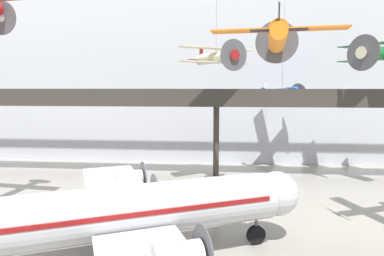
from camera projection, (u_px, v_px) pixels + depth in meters
hangar_back_wall at (218, 73)px, 48.09m from camera, size 140.00×3.00×25.22m
mezzanine_walkway at (216, 103)px, 39.33m from camera, size 110.00×3.20×10.46m
airliner_silver_main at (116, 214)px, 19.98m from camera, size 23.68×27.83×9.33m
suspended_plane_cream_biplane at (216, 58)px, 35.16m from camera, size 7.82×7.15×8.76m
suspended_plane_orange_highwing at (278, 37)px, 20.84m from camera, size 8.37×6.86×8.62m
suspended_plane_blue_trainer at (282, 93)px, 41.69m from camera, size 6.33×6.81×12.36m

